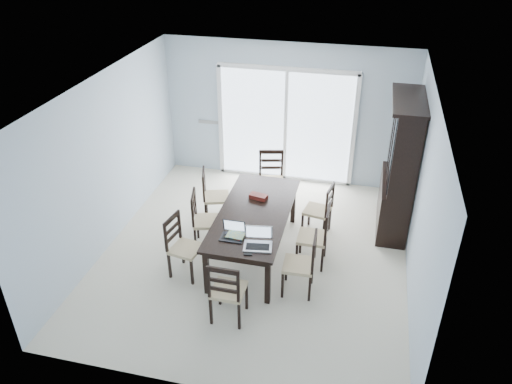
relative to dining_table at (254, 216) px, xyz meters
The scene contains 24 objects.
floor 0.67m from the dining_table, ahead, with size 5.00×5.00×0.00m, color beige.
ceiling 1.93m from the dining_table, ahead, with size 5.00×5.00×0.00m, color white.
back_wall 2.58m from the dining_table, 90.00° to the left, with size 4.50×0.02×2.60m, color #ACBFCE.
wall_left 2.34m from the dining_table, behind, with size 0.02×5.00×2.60m, color #ACBFCE.
wall_right 2.34m from the dining_table, ahead, with size 0.02×5.00×2.60m, color #ACBFCE.
balcony 3.57m from the dining_table, 90.00° to the left, with size 4.50×2.00×0.10m, color gray.
railing 4.50m from the dining_table, 90.00° to the left, with size 4.50×0.06×1.10m, color #99999E.
dining_table is the anchor object (origin of this frame).
china_hutch 2.41m from the dining_table, 31.71° to the left, with size 0.50×1.38×2.20m.
sliding_door 2.51m from the dining_table, 90.00° to the left, with size 2.52×0.05×2.18m.
chair_left_near 1.13m from the dining_table, 144.26° to the right, with size 0.47×0.47×1.06m.
chair_left_mid 0.84m from the dining_table, behind, with size 0.50×0.49×1.08m.
chair_left_far 1.19m from the dining_table, 140.43° to the left, with size 0.51×0.50×1.06m.
chair_right_near 1.09m from the dining_table, 37.72° to the right, with size 0.43×0.42×1.07m.
chair_right_mid 0.96m from the dining_table, ahead, with size 0.42×0.41×1.09m.
chair_right_far 1.20m from the dining_table, 39.18° to the left, with size 0.46×0.45×1.03m.
chair_end_near 1.46m from the dining_table, 90.17° to the right, with size 0.41×0.42×1.08m.
chair_end_far 1.55m from the dining_table, 92.57° to the left, with size 0.51×0.52×1.12m.
laptop_dark 0.73m from the dining_table, 101.10° to the right, with size 0.32×0.22×0.22m.
laptop_silver 0.86m from the dining_table, 73.49° to the right, with size 0.40×0.31×0.25m.
book_stack 0.68m from the dining_table, 98.90° to the right, with size 0.25×0.20×0.04m.
cell_phone 1.02m from the dining_table, 81.04° to the right, with size 0.11×0.05×0.01m, color black.
game_box 0.40m from the dining_table, 94.00° to the left, with size 0.27×0.13×0.07m, color #4C140F.
hot_tub 3.50m from the dining_table, 102.10° to the left, with size 2.09×1.88×1.04m.
Camera 1 is at (1.43, -5.92, 4.65)m, focal length 35.00 mm.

